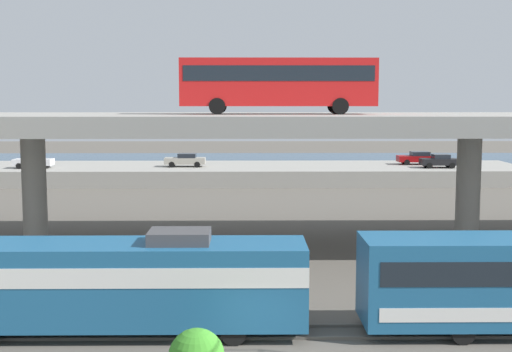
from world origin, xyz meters
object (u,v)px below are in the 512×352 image
at_px(parked_car_0, 418,158).
at_px(parked_car_2, 185,160).
at_px(train_locomotive, 96,280).
at_px(parked_car_1, 34,161).
at_px(transit_bus_on_overpass, 278,81).
at_px(parked_car_3, 439,161).

height_order(parked_car_0, parked_car_2, same).
height_order(train_locomotive, parked_car_1, train_locomotive).
relative_size(parked_car_0, parked_car_2, 1.03).
relative_size(train_locomotive, parked_car_2, 3.55).
distance_m(parked_car_0, parked_car_2, 26.90).
relative_size(train_locomotive, parked_car_0, 3.44).
bearing_deg(parked_car_1, transit_bus_on_overpass, 128.23).
xyz_separation_m(train_locomotive, parked_car_3, (27.13, 48.36, 0.35)).
bearing_deg(train_locomotive, parked_car_2, -88.81).
xyz_separation_m(transit_bus_on_overpass, parked_car_1, (-25.43, 32.29, -7.89)).
xyz_separation_m(train_locomotive, parked_car_0, (25.76, 52.27, 0.36)).
distance_m(train_locomotive, parked_car_3, 55.45).
bearing_deg(parked_car_2, transit_bus_on_overpass, 104.77).
relative_size(parked_car_2, parked_car_3, 1.13).
bearing_deg(transit_bus_on_overpass, train_locomotive, 64.07).
bearing_deg(parked_car_0, parked_car_2, 5.10).
relative_size(transit_bus_on_overpass, parked_car_3, 2.99).
xyz_separation_m(transit_bus_on_overpass, parked_car_2, (-8.89, 33.72, -7.89)).
bearing_deg(transit_bus_on_overpass, parked_car_2, -75.23).
bearing_deg(parked_car_0, train_locomotive, 63.76).
height_order(parked_car_1, parked_car_2, same).
xyz_separation_m(parked_car_0, parked_car_1, (-43.34, -3.82, -0.00)).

